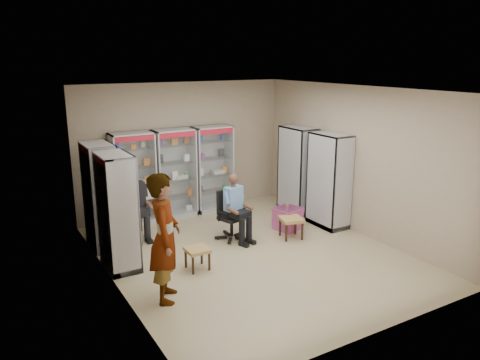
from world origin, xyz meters
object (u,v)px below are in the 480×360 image
cabinet_right_far (298,170)px  pink_trunk (288,218)px  seated_shopkeeper (233,209)px  woven_stool_b (197,259)px  cabinet_left_far (101,196)px  cabinet_back_left (134,179)px  standing_man (165,238)px  cabinet_back_right (213,169)px  wooden_chair (134,214)px  cabinet_right_near (329,181)px  office_chair (232,215)px  woven_stool_a (291,228)px  cabinet_left_near (118,212)px  cabinet_back_mid (175,173)px

cabinet_right_far → pink_trunk: cabinet_right_far is taller
seated_shopkeeper → woven_stool_b: 1.53m
cabinet_left_far → woven_stool_b: (1.11, -1.85, -0.81)m
cabinet_back_left → standing_man: size_ratio=1.02×
cabinet_back_right → cabinet_right_far: size_ratio=1.00×
cabinet_right_far → wooden_chair: cabinet_right_far is taller
cabinet_right_near → seated_shopkeeper: size_ratio=1.57×
cabinet_right_near → pink_trunk: bearing=74.4°
office_chair → woven_stool_b: bearing=-158.0°
office_chair → standing_man: 2.62m
woven_stool_b → pink_trunk: bearing=17.9°
cabinet_back_left → woven_stool_a: cabinet_back_left is taller
cabinet_left_far → woven_stool_b: cabinet_left_far is taller
cabinet_left_far → cabinet_right_far: bearing=87.4°
wooden_chair → seated_shopkeeper: 2.01m
cabinet_right_near → cabinet_back_right: bearing=36.2°
cabinet_right_near → standing_man: bearing=106.6°
cabinet_right_far → standing_man: cabinet_right_far is taller
cabinet_back_left → woven_stool_a: size_ratio=4.72×
cabinet_back_left → cabinet_left_near: (-0.93, -2.03, 0.00)m
cabinet_back_left → cabinet_right_near: same height
cabinet_back_mid → cabinet_right_near: bearing=-40.8°
cabinet_left_near → office_chair: bearing=94.0°
cabinet_back_left → cabinet_back_right: bearing=0.0°
woven_stool_a → standing_man: standing_man is taller
cabinet_right_far → seated_shopkeeper: bearing=110.0°
wooden_chair → cabinet_right_far: bearing=-6.0°
cabinet_back_mid → woven_stool_a: 2.95m
woven_stool_b → cabinet_back_mid: bearing=74.5°
cabinet_left_far → standing_man: 2.57m
cabinet_back_mid → cabinet_left_far: same height
pink_trunk → woven_stool_b: (-2.48, -0.80, -0.04)m
cabinet_left_far → woven_stool_b: size_ratio=5.28×
cabinet_back_left → cabinet_left_far: bearing=-135.0°
cabinet_back_mid → standing_man: (-1.60, -3.48, -0.02)m
cabinet_right_near → cabinet_left_far: 4.65m
cabinet_right_near → woven_stool_b: cabinet_right_near is taller
cabinet_back_mid → cabinet_left_far: (-1.88, -0.93, 0.00)m
cabinet_back_right → seated_shopkeeper: (-0.54, -1.92, -0.36)m
cabinet_back_right → wooden_chair: 2.33m
standing_man → cabinet_right_near: bearing=-48.4°
seated_shopkeeper → pink_trunk: (1.29, -0.07, -0.40)m
cabinet_back_mid → cabinet_right_near: same height
pink_trunk → seated_shopkeeper: bearing=177.1°
cabinet_back_left → cabinet_left_far: (-0.93, -0.93, 0.00)m
cabinet_back_left → wooden_chair: cabinet_back_left is taller
cabinet_back_left → pink_trunk: (2.66, -1.99, -0.77)m
woven_stool_a → woven_stool_b: size_ratio=1.12×
office_chair → woven_stool_b: office_chair is taller
cabinet_right_far → woven_stool_b: cabinet_right_far is taller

